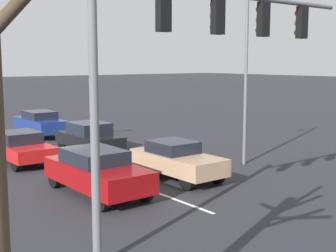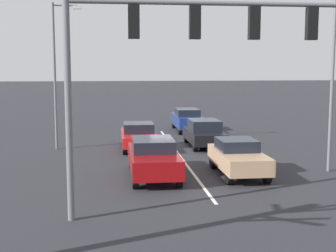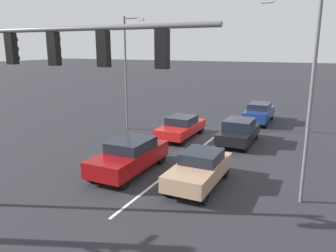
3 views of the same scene
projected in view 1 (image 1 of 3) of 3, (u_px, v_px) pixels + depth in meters
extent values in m
plane|color=#28282D|center=(54.00, 155.00, 22.91)|extent=(240.00, 240.00, 0.00)
cube|color=silver|center=(80.00, 164.00, 20.82)|extent=(0.12, 17.34, 0.01)
cube|color=tan|center=(178.00, 162.00, 18.14)|extent=(1.73, 4.10, 0.64)
cube|color=black|center=(173.00, 147.00, 18.30)|extent=(1.53, 1.73, 0.46)
cube|color=red|center=(159.00, 149.00, 20.05)|extent=(0.24, 0.06, 0.12)
cube|color=red|center=(136.00, 152.00, 19.31)|extent=(0.24, 0.06, 0.12)
cylinder|color=black|center=(217.00, 174.00, 17.50)|extent=(0.22, 0.72, 0.72)
cylinder|color=black|center=(187.00, 180.00, 16.61)|extent=(0.22, 0.72, 0.72)
cylinder|color=black|center=(170.00, 161.00, 19.75)|extent=(0.22, 0.72, 0.72)
cylinder|color=black|center=(141.00, 166.00, 18.86)|extent=(0.22, 0.72, 0.72)
cube|color=maroon|center=(97.00, 174.00, 16.06)|extent=(1.88, 4.60, 0.73)
cube|color=black|center=(94.00, 156.00, 16.13)|extent=(1.65, 2.20, 0.48)
cube|color=red|center=(83.00, 156.00, 18.20)|extent=(0.24, 0.06, 0.12)
cube|color=red|center=(52.00, 160.00, 17.40)|extent=(0.24, 0.06, 0.12)
cylinder|color=black|center=(145.00, 191.00, 15.26)|extent=(0.22, 0.68, 0.68)
cylinder|color=black|center=(102.00, 200.00, 14.28)|extent=(0.22, 0.68, 0.68)
cylinder|color=black|center=(94.00, 172.00, 17.94)|extent=(0.22, 0.68, 0.68)
cylinder|color=black|center=(55.00, 178.00, 16.95)|extent=(0.22, 0.68, 0.68)
cube|color=black|center=(89.00, 140.00, 23.64)|extent=(1.83, 4.13, 0.60)
cube|color=black|center=(89.00, 128.00, 23.57)|extent=(1.61, 2.05, 0.59)
cube|color=red|center=(82.00, 131.00, 25.59)|extent=(0.24, 0.06, 0.12)
cube|color=red|center=(60.00, 133.00, 24.82)|extent=(0.24, 0.06, 0.12)
cylinder|color=black|center=(119.00, 148.00, 22.99)|extent=(0.22, 0.62, 0.62)
cylinder|color=black|center=(90.00, 152.00, 22.03)|extent=(0.22, 0.62, 0.62)
cylinder|color=black|center=(89.00, 140.00, 25.34)|extent=(0.22, 0.62, 0.62)
cylinder|color=black|center=(62.00, 143.00, 24.38)|extent=(0.22, 0.62, 0.62)
cube|color=red|center=(20.00, 149.00, 21.13)|extent=(1.82, 4.42, 0.55)
cube|color=black|center=(19.00, 137.00, 21.14)|extent=(1.60, 1.91, 0.50)
cube|color=red|center=(17.00, 138.00, 23.20)|extent=(0.24, 0.06, 0.12)
cylinder|color=black|center=(51.00, 158.00, 20.39)|extent=(0.22, 0.70, 0.70)
cylinder|color=black|center=(16.00, 163.00, 19.43)|extent=(0.22, 0.70, 0.70)
cylinder|color=black|center=(24.00, 148.00, 22.90)|extent=(0.22, 0.70, 0.70)
cube|color=navy|center=(40.00, 124.00, 28.64)|extent=(1.72, 4.47, 0.74)
cube|color=black|center=(40.00, 115.00, 28.57)|extent=(1.52, 2.10, 0.46)
cube|color=red|center=(35.00, 117.00, 30.70)|extent=(0.24, 0.06, 0.12)
cube|color=red|center=(17.00, 119.00, 29.96)|extent=(0.24, 0.06, 0.12)
cylinder|color=black|center=(63.00, 132.00, 27.86)|extent=(0.22, 0.71, 0.71)
cylinder|color=black|center=(39.00, 135.00, 26.97)|extent=(0.22, 0.71, 0.71)
cylinder|color=black|center=(41.00, 126.00, 30.41)|extent=(0.22, 0.71, 0.71)
cylinder|color=black|center=(19.00, 128.00, 29.52)|extent=(0.22, 0.71, 0.71)
cylinder|color=slate|center=(94.00, 118.00, 10.03)|extent=(0.20, 0.20, 6.68)
cube|color=black|center=(302.00, 23.00, 14.04)|extent=(0.32, 0.22, 0.95)
sphere|color=red|center=(298.00, 13.00, 14.12)|extent=(0.20, 0.20, 0.20)
sphere|color=#4C420C|center=(298.00, 23.00, 14.16)|extent=(0.20, 0.20, 0.20)
sphere|color=#0A3814|center=(297.00, 32.00, 14.20)|extent=(0.20, 0.20, 0.20)
cube|color=black|center=(263.00, 19.00, 12.97)|extent=(0.32, 0.22, 0.95)
sphere|color=red|center=(259.00, 9.00, 13.06)|extent=(0.20, 0.20, 0.20)
sphere|color=#4C420C|center=(259.00, 20.00, 13.10)|extent=(0.20, 0.20, 0.20)
sphere|color=#0A3814|center=(259.00, 30.00, 13.14)|extent=(0.20, 0.20, 0.20)
cube|color=black|center=(218.00, 16.00, 11.91)|extent=(0.32, 0.22, 0.95)
sphere|color=red|center=(214.00, 5.00, 12.00)|extent=(0.20, 0.20, 0.20)
sphere|color=#4C420C|center=(214.00, 16.00, 12.04)|extent=(0.20, 0.20, 0.20)
sphere|color=#0A3814|center=(213.00, 27.00, 12.08)|extent=(0.20, 0.20, 0.20)
cube|color=black|center=(164.00, 11.00, 10.85)|extent=(0.32, 0.22, 0.95)
sphere|color=#4C420C|center=(159.00, 12.00, 10.97)|extent=(0.20, 0.20, 0.20)
sphere|color=#0A3814|center=(159.00, 24.00, 11.01)|extent=(0.20, 0.20, 0.20)
cylinder|color=slate|center=(246.00, 79.00, 20.38)|extent=(0.14, 0.14, 7.61)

